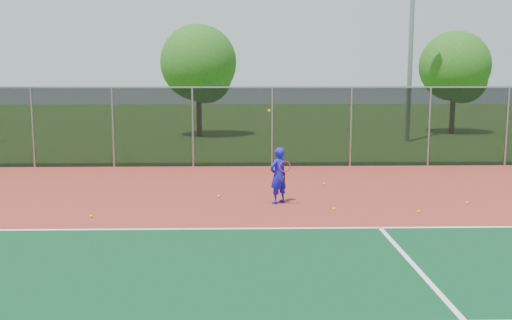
{
  "coord_description": "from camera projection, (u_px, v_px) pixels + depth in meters",
  "views": [
    {
      "loc": [
        -1.12,
        -9.5,
        3.46
      ],
      "look_at": [
        -0.77,
        5.0,
        1.3
      ],
      "focal_mm": 40.0,
      "sensor_mm": 36.0,
      "label": 1
    }
  ],
  "objects": [
    {
      "name": "court_apron",
      "position": [
        296.0,
        242.0,
        11.91
      ],
      "size": [
        30.0,
        20.0,
        0.02
      ],
      "primitive_type": "cube",
      "color": "maroon",
      "rests_on": "ground"
    },
    {
      "name": "practice_ball_7",
      "position": [
        91.0,
        216.0,
        13.91
      ],
      "size": [
        0.07,
        0.07,
        0.07
      ],
      "primitive_type": "sphere",
      "color": "#C5E01A",
      "rests_on": "court_apron"
    },
    {
      "name": "practice_ball_8",
      "position": [
        274.0,
        181.0,
        18.53
      ],
      "size": [
        0.07,
        0.07,
        0.07
      ],
      "primitive_type": "sphere",
      "color": "#C5E01A",
      "rests_on": "court_apron"
    },
    {
      "name": "tree_back_mid",
      "position": [
        457.0,
        69.0,
        33.68
      ],
      "size": [
        4.14,
        4.14,
        6.08
      ],
      "color": "#321F12",
      "rests_on": "ground"
    },
    {
      "name": "practice_ball_3",
      "position": [
        334.0,
        209.0,
        14.68
      ],
      "size": [
        0.07,
        0.07,
        0.07
      ],
      "primitive_type": "sphere",
      "color": "#C5E01A",
      "rests_on": "court_apron"
    },
    {
      "name": "fence_back",
      "position": [
        272.0,
        126.0,
        21.57
      ],
      "size": [
        30.0,
        0.06,
        3.03
      ],
      "color": "black",
      "rests_on": "court_apron"
    },
    {
      "name": "tree_back_left",
      "position": [
        200.0,
        66.0,
        32.16
      ],
      "size": [
        4.31,
        4.31,
        6.34
      ],
      "color": "#321F12",
      "rests_on": "ground"
    },
    {
      "name": "practice_ball_6",
      "position": [
        324.0,
        184.0,
        18.05
      ],
      "size": [
        0.07,
        0.07,
        0.07
      ],
      "primitive_type": "sphere",
      "color": "#C5E01A",
      "rests_on": "court_apron"
    },
    {
      "name": "court_lines",
      "position": [
        462.0,
        318.0,
        8.11
      ],
      "size": [
        22.1,
        13.05,
        0.0
      ],
      "color": "white",
      "rests_on": "court_apron"
    },
    {
      "name": "tennis_player",
      "position": [
        278.0,
        175.0,
        15.37
      ],
      "size": [
        0.66,
        0.73,
        2.55
      ],
      "color": "#1714C1",
      "rests_on": "court_apron"
    },
    {
      "name": "practice_ball_1",
      "position": [
        219.0,
        196.0,
        16.18
      ],
      "size": [
        0.07,
        0.07,
        0.07
      ],
      "primitive_type": "sphere",
      "color": "#C5E01A",
      "rests_on": "court_apron"
    },
    {
      "name": "practice_ball_4",
      "position": [
        467.0,
        203.0,
        15.37
      ],
      "size": [
        0.07,
        0.07,
        0.07
      ],
      "primitive_type": "sphere",
      "color": "#C5E01A",
      "rests_on": "court_apron"
    },
    {
      "name": "practice_ball_2",
      "position": [
        419.0,
        211.0,
        14.4
      ],
      "size": [
        0.07,
        0.07,
        0.07
      ],
      "primitive_type": "sphere",
      "color": "#C5E01A",
      "rests_on": "court_apron"
    },
    {
      "name": "ground",
      "position": [
        307.0,
        276.0,
        9.93
      ],
      "size": [
        120.0,
        120.0,
        0.0
      ],
      "primitive_type": "plane",
      "color": "#315719",
      "rests_on": "ground"
    },
    {
      "name": "floodlight_n",
      "position": [
        413.0,
        1.0,
        28.97
      ],
      "size": [
        0.9,
        0.4,
        12.89
      ],
      "color": "gray",
      "rests_on": "ground"
    }
  ]
}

